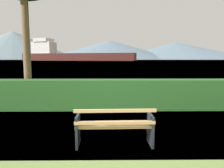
% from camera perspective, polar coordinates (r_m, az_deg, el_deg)
% --- Properties ---
extents(ground_plane, '(1400.00, 1400.00, 0.00)m').
position_cam_1_polar(ground_plane, '(4.77, 0.64, -16.14)').
color(ground_plane, olive).
extents(water_surface, '(620.00, 620.00, 0.00)m').
position_cam_1_polar(water_surface, '(313.67, -0.63, 6.55)').
color(water_surface, slate).
rests_on(water_surface, ground_plane).
extents(park_bench, '(1.67, 0.61, 0.87)m').
position_cam_1_polar(park_bench, '(4.56, 0.69, -11.52)').
color(park_bench, tan).
rests_on(park_bench, ground_plane).
extents(hedge_row, '(9.84, 0.72, 1.10)m').
position_cam_1_polar(hedge_row, '(7.77, 0.11, -2.85)').
color(hedge_row, '#285B23').
rests_on(hedge_row, ground_plane).
extents(cargo_ship_large, '(114.82, 45.44, 22.25)m').
position_cam_1_polar(cargo_ship_large, '(214.51, -11.60, 7.91)').
color(cargo_ship_large, '#471E19').
rests_on(cargo_ship_large, water_surface).
extents(distant_hills, '(812.65, 410.54, 74.31)m').
position_cam_1_polar(distant_hills, '(580.02, -4.18, 9.58)').
color(distant_hills, slate).
rests_on(distant_hills, ground_plane).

